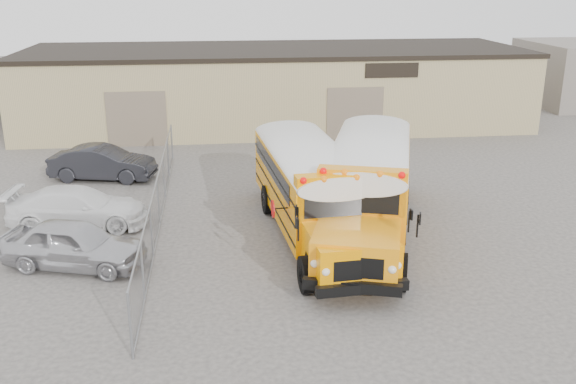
{
  "coord_description": "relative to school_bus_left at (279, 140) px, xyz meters",
  "views": [
    {
      "loc": [
        -3.83,
        -19.76,
        8.77
      ],
      "look_at": [
        -1.35,
        1.47,
        1.6
      ],
      "focal_mm": 40.0,
      "sensor_mm": 36.0,
      "label": 1
    }
  ],
  "objects": [
    {
      "name": "car_silver",
      "position": [
        -7.39,
        -8.62,
        -1.08
      ],
      "size": [
        4.86,
        3.06,
        1.54
      ],
      "primitive_type": "imported",
      "rotation": [
        0.0,
        0.0,
        1.28
      ],
      "color": "silver",
      "rests_on": "ground"
    },
    {
      "name": "car_dark",
      "position": [
        -7.96,
        0.84,
        -1.07
      ],
      "size": [
        4.92,
        2.56,
        1.54
      ],
      "primitive_type": "imported",
      "rotation": [
        0.0,
        0.0,
        1.36
      ],
      "color": "black",
      "rests_on": "ground"
    },
    {
      "name": "car_white",
      "position": [
        -7.95,
        -5.02,
        -1.11
      ],
      "size": [
        5.24,
        2.52,
        1.47
      ],
      "primitive_type": "imported",
      "rotation": [
        0.0,
        0.0,
        1.48
      ],
      "color": "white",
      "rests_on": "ground"
    },
    {
      "name": "school_bus_left",
      "position": [
        0.0,
        0.0,
        0.0
      ],
      "size": [
        3.57,
        11.08,
        3.19
      ],
      "color": "#FF9500",
      "rests_on": "ground"
    },
    {
      "name": "ground",
      "position": [
        0.99,
        -8.16,
        -1.85
      ],
      "size": [
        120.0,
        120.0,
        0.0
      ],
      "primitive_type": "plane",
      "color": "#494643",
      "rests_on": "ground"
    },
    {
      "name": "warehouse",
      "position": [
        0.98,
        11.83,
        0.53
      ],
      "size": [
        30.2,
        10.2,
        4.67
      ],
      "color": "tan",
      "rests_on": "ground"
    },
    {
      "name": "chainlink_fence",
      "position": [
        -5.01,
        -5.16,
        -0.94
      ],
      "size": [
        0.07,
        18.07,
        1.81
      ],
      "color": "gray",
      "rests_on": "ground"
    },
    {
      "name": "school_bus_right",
      "position": [
        4.56,
        0.03,
        0.07
      ],
      "size": [
        5.95,
        11.64,
        3.32
      ],
      "color": "orange",
      "rests_on": "ground"
    },
    {
      "name": "tarp_bundle",
      "position": [
        1.48,
        -10.02,
        -0.97
      ],
      "size": [
        1.32,
        1.25,
        1.71
      ],
      "color": "black",
      "rests_on": "ground"
    }
  ]
}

